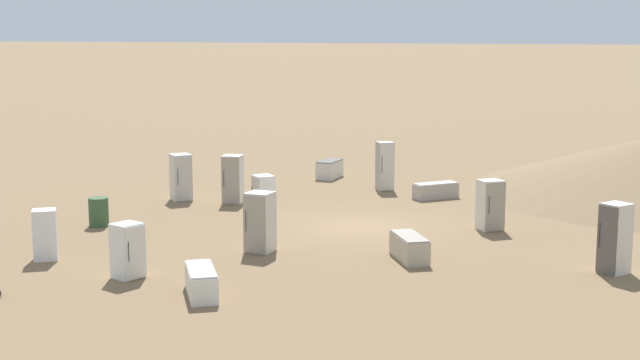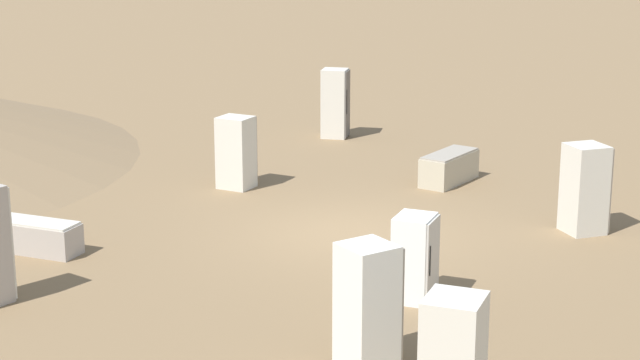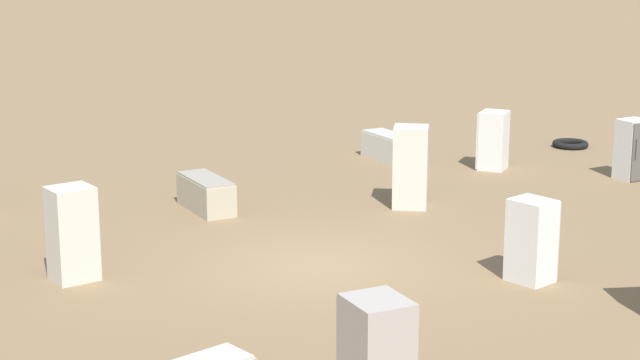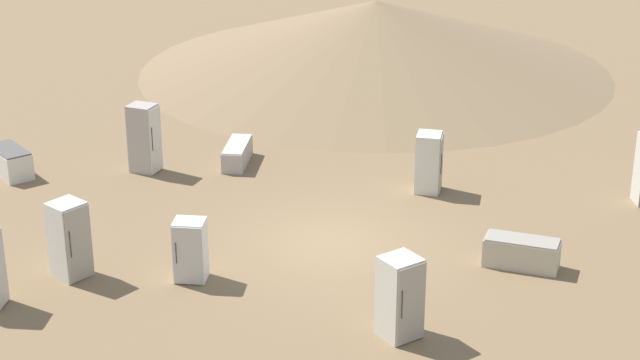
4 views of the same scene
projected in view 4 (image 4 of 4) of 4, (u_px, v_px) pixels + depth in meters
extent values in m
plane|color=brown|center=(331.00, 244.00, 25.46)|extent=(1000.00, 1000.00, 0.00)
cone|color=#7F6647|center=(375.00, 36.00, 38.56)|extent=(17.13, 17.13, 2.60)
cube|color=#A89E93|center=(144.00, 138.00, 29.49)|extent=(0.91, 0.93, 1.93)
cube|color=beige|center=(156.00, 140.00, 29.36)|extent=(0.51, 0.37, 1.85)
cylinder|color=#2D2D2D|center=(152.00, 139.00, 29.13)|extent=(0.02, 0.02, 0.68)
cube|color=#A89E93|center=(237.00, 154.00, 30.27)|extent=(1.57, 1.71, 0.56)
cube|color=beige|center=(237.00, 144.00, 30.16)|extent=(1.51, 1.64, 0.04)
cube|color=beige|center=(428.00, 162.00, 28.21)|extent=(0.95, 0.95, 1.61)
cube|color=gray|center=(441.00, 163.00, 28.14)|extent=(0.51, 0.51, 1.54)
cylinder|color=#2D2D2D|center=(441.00, 164.00, 27.88)|extent=(0.02, 0.02, 0.56)
cube|color=beige|center=(399.00, 297.00, 21.17)|extent=(0.73, 0.70, 1.73)
cube|color=gray|center=(411.00, 304.00, 20.89)|extent=(0.69, 0.05, 1.66)
cylinder|color=#2D2D2D|center=(402.00, 305.00, 20.70)|extent=(0.02, 0.02, 0.61)
cube|color=#B2A88E|center=(522.00, 254.00, 24.21)|extent=(1.54, 1.74, 0.66)
cube|color=gray|center=(523.00, 240.00, 24.08)|extent=(1.48, 1.67, 0.04)
cube|color=silver|center=(69.00, 240.00, 23.59)|extent=(0.85, 0.83, 1.78)
cube|color=gray|center=(79.00, 244.00, 23.37)|extent=(0.65, 0.22, 1.71)
cylinder|color=#2D2D2D|center=(70.00, 244.00, 23.15)|extent=(0.02, 0.02, 0.62)
cube|color=beige|center=(10.00, 162.00, 29.44)|extent=(0.83, 1.57, 0.73)
cube|color=#56514C|center=(9.00, 149.00, 29.30)|extent=(0.80, 1.51, 0.04)
cube|color=white|center=(190.00, 250.00, 23.52)|extent=(0.89, 0.88, 1.41)
cube|color=#BCB7AD|center=(187.00, 256.00, 23.24)|extent=(0.53, 0.45, 1.35)
cylinder|color=#2D2D2D|center=(176.00, 253.00, 23.21)|extent=(0.02, 0.02, 0.49)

